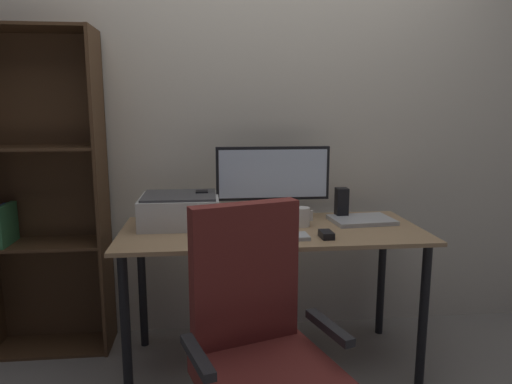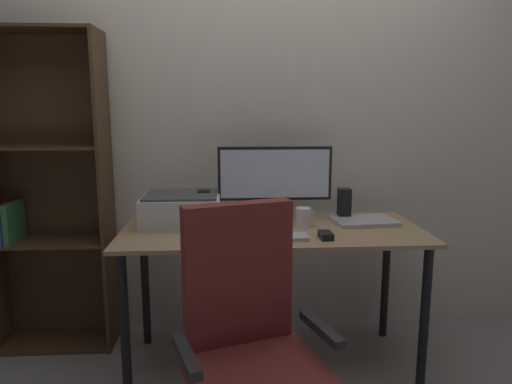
{
  "view_description": "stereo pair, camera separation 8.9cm",
  "coord_description": "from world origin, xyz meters",
  "px_view_note": "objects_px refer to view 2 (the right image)",
  "views": [
    {
      "loc": [
        -0.32,
        -2.23,
        1.34
      ],
      "look_at": [
        -0.09,
        -0.05,
        0.94
      ],
      "focal_mm": 32.31,
      "sensor_mm": 36.0,
      "label": 1
    },
    {
      "loc": [
        -0.23,
        -2.24,
        1.34
      ],
      "look_at": [
        -0.09,
        -0.05,
        0.94
      ],
      "focal_mm": 32.31,
      "sensor_mm": 36.0,
      "label": 2
    }
  ],
  "objects_px": {
    "bookshelf": "(47,196)",
    "speaker_right": "(344,204)",
    "monitor": "(275,178)",
    "office_chair": "(252,366)",
    "printer": "(182,209)",
    "desk": "(272,246)",
    "laptop": "(364,221)",
    "mouse": "(326,235)",
    "speaker_left": "(204,206)",
    "coffee_mug": "(303,217)",
    "keyboard": "(277,237)"
  },
  "relations": [
    {
      "from": "monitor",
      "to": "laptop",
      "type": "distance_m",
      "value": 0.53
    },
    {
      "from": "office_chair",
      "to": "mouse",
      "type": "bearing_deg",
      "value": 39.33
    },
    {
      "from": "monitor",
      "to": "coffee_mug",
      "type": "relative_size",
      "value": 6.25
    },
    {
      "from": "mouse",
      "to": "coffee_mug",
      "type": "relative_size",
      "value": 0.98
    },
    {
      "from": "speaker_left",
      "to": "laptop",
      "type": "bearing_deg",
      "value": -6.08
    },
    {
      "from": "speaker_left",
      "to": "speaker_right",
      "type": "xyz_separation_m",
      "value": [
        0.76,
        0.0,
        0.0
      ]
    },
    {
      "from": "mouse",
      "to": "speaker_right",
      "type": "bearing_deg",
      "value": 62.53
    },
    {
      "from": "mouse",
      "to": "speaker_right",
      "type": "xyz_separation_m",
      "value": [
        0.18,
        0.37,
        0.07
      ]
    },
    {
      "from": "printer",
      "to": "keyboard",
      "type": "bearing_deg",
      "value": -34.18
    },
    {
      "from": "desk",
      "to": "coffee_mug",
      "type": "bearing_deg",
      "value": 12.62
    },
    {
      "from": "speaker_left",
      "to": "bookshelf",
      "type": "distance_m",
      "value": 0.89
    },
    {
      "from": "coffee_mug",
      "to": "speaker_right",
      "type": "distance_m",
      "value": 0.29
    },
    {
      "from": "keyboard",
      "to": "coffee_mug",
      "type": "relative_size",
      "value": 2.97
    },
    {
      "from": "mouse",
      "to": "bookshelf",
      "type": "distance_m",
      "value": 1.55
    },
    {
      "from": "monitor",
      "to": "speaker_left",
      "type": "distance_m",
      "value": 0.41
    },
    {
      "from": "speaker_left",
      "to": "coffee_mug",
      "type": "bearing_deg",
      "value": -15.62
    },
    {
      "from": "keyboard",
      "to": "bookshelf",
      "type": "height_order",
      "value": "bookshelf"
    },
    {
      "from": "laptop",
      "to": "printer",
      "type": "xyz_separation_m",
      "value": [
        -0.96,
        0.04,
        0.07
      ]
    },
    {
      "from": "coffee_mug",
      "to": "monitor",
      "type": "bearing_deg",
      "value": 131.12
    },
    {
      "from": "office_chair",
      "to": "bookshelf",
      "type": "height_order",
      "value": "bookshelf"
    },
    {
      "from": "coffee_mug",
      "to": "laptop",
      "type": "distance_m",
      "value": 0.34
    },
    {
      "from": "keyboard",
      "to": "coffee_mug",
      "type": "distance_m",
      "value": 0.28
    },
    {
      "from": "mouse",
      "to": "speaker_left",
      "type": "xyz_separation_m",
      "value": [
        -0.58,
        0.37,
        0.07
      ]
    },
    {
      "from": "mouse",
      "to": "office_chair",
      "type": "distance_m",
      "value": 0.76
    },
    {
      "from": "bookshelf",
      "to": "speaker_right",
      "type": "bearing_deg",
      "value": -5.2
    },
    {
      "from": "monitor",
      "to": "printer",
      "type": "bearing_deg",
      "value": -173.33
    },
    {
      "from": "coffee_mug",
      "to": "bookshelf",
      "type": "bearing_deg",
      "value": 168.09
    },
    {
      "from": "speaker_right",
      "to": "office_chair",
      "type": "xyz_separation_m",
      "value": [
        -0.56,
        -0.96,
        -0.37
      ]
    },
    {
      "from": "keyboard",
      "to": "printer",
      "type": "relative_size",
      "value": 0.72
    },
    {
      "from": "desk",
      "to": "speaker_left",
      "type": "bearing_deg",
      "value": 152.87
    },
    {
      "from": "coffee_mug",
      "to": "bookshelf",
      "type": "distance_m",
      "value": 1.42
    },
    {
      "from": "mouse",
      "to": "desk",
      "type": "bearing_deg",
      "value": 138.43
    },
    {
      "from": "desk",
      "to": "mouse",
      "type": "height_order",
      "value": "mouse"
    },
    {
      "from": "laptop",
      "to": "bookshelf",
      "type": "xyz_separation_m",
      "value": [
        -1.72,
        0.24,
        0.11
      ]
    },
    {
      "from": "coffee_mug",
      "to": "laptop",
      "type": "bearing_deg",
      "value": 9.01
    },
    {
      "from": "printer",
      "to": "bookshelf",
      "type": "xyz_separation_m",
      "value": [
        -0.76,
        0.2,
        0.04
      ]
    },
    {
      "from": "mouse",
      "to": "office_chair",
      "type": "relative_size",
      "value": 0.1
    },
    {
      "from": "office_chair",
      "to": "monitor",
      "type": "bearing_deg",
      "value": 61.66
    },
    {
      "from": "coffee_mug",
      "to": "speaker_left",
      "type": "bearing_deg",
      "value": 164.38
    },
    {
      "from": "speaker_left",
      "to": "desk",
      "type": "bearing_deg",
      "value": -27.13
    },
    {
      "from": "monitor",
      "to": "office_chair",
      "type": "bearing_deg",
      "value": -100.45
    },
    {
      "from": "laptop",
      "to": "printer",
      "type": "distance_m",
      "value": 0.97
    },
    {
      "from": "mouse",
      "to": "laptop",
      "type": "xyz_separation_m",
      "value": [
        0.27,
        0.28,
        -0.01
      ]
    },
    {
      "from": "speaker_left",
      "to": "printer",
      "type": "distance_m",
      "value": 0.13
    },
    {
      "from": "desk",
      "to": "bookshelf",
      "type": "distance_m",
      "value": 1.28
    },
    {
      "from": "monitor",
      "to": "speaker_left",
      "type": "bearing_deg",
      "value": -178.81
    },
    {
      "from": "printer",
      "to": "desk",
      "type": "bearing_deg",
      "value": -15.56
    },
    {
      "from": "desk",
      "to": "laptop",
      "type": "distance_m",
      "value": 0.51
    },
    {
      "from": "printer",
      "to": "office_chair",
      "type": "height_order",
      "value": "office_chair"
    },
    {
      "from": "printer",
      "to": "office_chair",
      "type": "bearing_deg",
      "value": -70.82
    }
  ]
}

